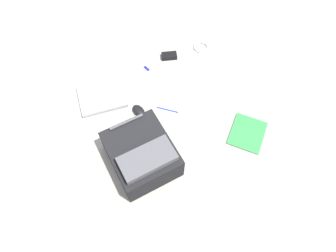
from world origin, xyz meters
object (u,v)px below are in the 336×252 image
Objects in this scene: power_brick at (169,56)px; usb_stick at (147,68)px; backpack at (142,155)px; cable_coil at (201,47)px; book_blue at (247,133)px; laptop at (102,96)px; pen_black at (167,110)px; computer_mouse at (139,111)px.

power_brick reaches higher than usb_stick.
backpack is 3.65× the size of cable_coil.
book_blue is 0.77m from cable_coil.
laptop is 1.06× the size of book_blue.
power_brick is (-0.26, 0.01, 0.01)m from cable_coil.
cable_coil is 0.45m from usb_stick.
backpack is 0.55m from laptop.
laptop reaches higher than usb_stick.
backpack is 8.41× the size of usb_stick.
backpack reaches higher than book_blue.
laptop reaches higher than book_blue.
backpack reaches higher than laptop.
cable_coil is 1.03× the size of power_brick.
cable_coil reaches higher than book_blue.
cable_coil reaches higher than usb_stick.
usb_stick is at bearing -171.44° from power_brick.
book_blue is 0.53m from pen_black.
computer_mouse is at bearing -152.24° from cable_coil.
pen_black is at bearing -37.24° from laptop.
book_blue is (0.74, -0.64, -0.01)m from laptop.
cable_coil is at bearing 8.82° from laptop.
cable_coil is (0.08, 0.77, 0.00)m from book_blue.
usb_stick is at bearing 65.67° from backpack.
laptop is at bearing 116.81° from computer_mouse.
cable_coil is 0.61m from pen_black.
cable_coil is (0.74, 0.67, -0.09)m from backpack.
computer_mouse reaches higher than power_brick.
cable_coil is at bearing -2.64° from power_brick.
pen_black is (-0.46, -0.40, -0.00)m from cable_coil.
book_blue is at bearing -44.16° from pen_black.
backpack is 0.84m from power_brick.
pen_black is 0.38m from usb_stick.
usb_stick is (-0.19, -0.03, -0.01)m from power_brick.
backpack reaches higher than power_brick.
pen_black is at bearing -139.12° from cable_coil.
backpack is 3.75× the size of power_brick.
computer_mouse is 0.37m from usb_stick.
power_brick is (0.49, 0.68, -0.08)m from backpack.
laptop reaches higher than pen_black.
laptop is 2.26× the size of pen_black.
computer_mouse is (0.18, -0.21, 0.00)m from laptop.
backpack is at bearing -82.25° from laptop.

